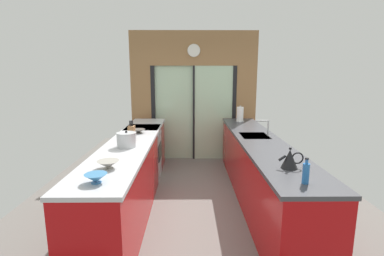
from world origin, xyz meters
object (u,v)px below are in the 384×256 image
knife_block (132,133)px  stock_pot (127,140)px  mixing_bowl_far (139,131)px  oven_range (144,153)px  paper_towel_roll (240,114)px  soap_bottle (306,173)px  mixing_bowl_mid (108,164)px  kettle (290,159)px  mixing_bowl_near (96,178)px

knife_block → stock_pot: (-0.00, -0.32, -0.02)m
mixing_bowl_far → stock_pot: 0.85m
oven_range → paper_towel_roll: (1.80, 0.56, 0.61)m
soap_bottle → paper_towel_roll: bearing=90.0°
mixing_bowl_far → mixing_bowl_mid: bearing=-90.0°
kettle → paper_towel_roll: 2.76m
mixing_bowl_mid → soap_bottle: (1.78, -0.40, 0.05)m
oven_range → mixing_bowl_mid: 2.25m
oven_range → knife_block: (0.02, -1.04, 0.57)m
mixing_bowl_mid → knife_block: bearing=90.0°
soap_bottle → knife_block: bearing=138.9°
paper_towel_roll → kettle: bearing=-90.0°
paper_towel_roll → mixing_bowl_near: bearing=-119.7°
mixing_bowl_near → mixing_bowl_far: mixing_bowl_near is taller
mixing_bowl_far → kettle: bearing=-43.4°
oven_range → knife_block: bearing=-89.0°
soap_bottle → stock_pot: bearing=145.4°
oven_range → stock_pot: (0.02, -1.36, 0.56)m
mixing_bowl_near → paper_towel_roll: paper_towel_roll is taller
knife_block → stock_pot: knife_block is taller
mixing_bowl_mid → stock_pot: 0.83m
oven_range → kettle: size_ratio=3.67×
soap_bottle → kettle: bearing=89.7°
oven_range → mixing_bowl_near: mixing_bowl_near is taller
knife_block → kettle: 2.13m
oven_range → knife_block: knife_block is taller
soap_bottle → oven_range: bearing=124.8°
stock_pot → soap_bottle: soap_bottle is taller
mixing_bowl_far → soap_bottle: size_ratio=0.95×
mixing_bowl_near → paper_towel_roll: (1.78, 3.12, 0.10)m
mixing_bowl_mid → soap_bottle: soap_bottle is taller
stock_pot → soap_bottle: 2.16m
knife_block → paper_towel_roll: bearing=41.9°
mixing_bowl_near → oven_range: bearing=90.4°
oven_range → mixing_bowl_mid: (0.02, -2.19, 0.51)m
stock_pot → kettle: 1.97m
mixing_bowl_far → paper_towel_roll: paper_towel_roll is taller
oven_range → knife_block: size_ratio=3.19×
mixing_bowl_far → kettle: kettle is taller
mixing_bowl_near → paper_towel_roll: size_ratio=0.61×
mixing_bowl_near → mixing_bowl_far: size_ratio=0.90×
mixing_bowl_mid → soap_bottle: bearing=-12.6°
knife_block → paper_towel_roll: (1.78, 1.60, 0.03)m
kettle → paper_towel_roll: size_ratio=0.80×
oven_range → soap_bottle: bearing=-55.2°
mixing_bowl_mid → soap_bottle: 1.82m
oven_range → mixing_bowl_far: size_ratio=4.31×
mixing_bowl_mid → kettle: bearing=-0.2°
kettle → mixing_bowl_near: bearing=-168.5°
knife_block → kettle: (1.78, -1.16, -0.01)m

